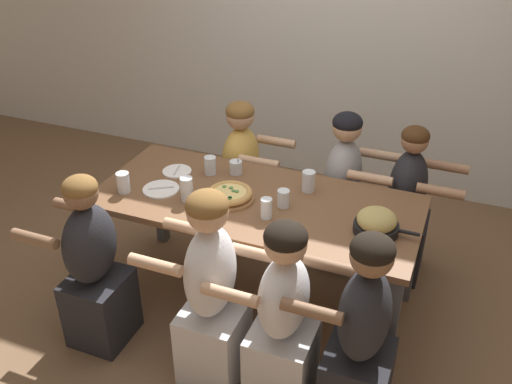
{
  "coord_description": "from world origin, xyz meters",
  "views": [
    {
      "loc": [
        1.07,
        -2.66,
        2.48
      ],
      "look_at": [
        0.0,
        0.0,
        0.8
      ],
      "focal_mm": 40.0,
      "sensor_mm": 36.0,
      "label": 1
    }
  ],
  "objects_px": {
    "skillet_bowl": "(377,223)",
    "pizza_board_main": "(230,195)",
    "cocktail_glass_blue": "(236,168)",
    "diner_near_left": "(94,270)",
    "drinking_glass_c": "(187,189)",
    "diner_near_center": "(211,295)",
    "empty_plate_b": "(161,189)",
    "drinking_glass_d": "(308,181)",
    "drinking_glass_b": "(266,209)",
    "empty_plate_a": "(177,171)",
    "drinking_glass_a": "(123,184)",
    "diner_far_right": "(405,211)",
    "diner_near_right": "(360,340)",
    "diner_far_midleft": "(242,178)",
    "diner_near_midright": "(282,321)",
    "drinking_glass_f": "(210,165)",
    "drinking_glass_e": "(283,198)",
    "diner_far_midright": "(342,196)"
  },
  "relations": [
    {
      "from": "diner_near_midright",
      "to": "drinking_glass_e",
      "type": "bearing_deg",
      "value": 19.66
    },
    {
      "from": "empty_plate_b",
      "to": "diner_far_midleft",
      "type": "xyz_separation_m",
      "value": [
        0.2,
        0.76,
        -0.27
      ]
    },
    {
      "from": "empty_plate_b",
      "to": "drinking_glass_d",
      "type": "relative_size",
      "value": 1.71
    },
    {
      "from": "drinking_glass_c",
      "to": "diner_far_right",
      "type": "distance_m",
      "value": 1.45
    },
    {
      "from": "diner_near_left",
      "to": "diner_far_midleft",
      "type": "height_order",
      "value": "diner_near_left"
    },
    {
      "from": "drinking_glass_e",
      "to": "drinking_glass_f",
      "type": "xyz_separation_m",
      "value": [
        -0.56,
        0.2,
        0.01
      ]
    },
    {
      "from": "skillet_bowl",
      "to": "drinking_glass_a",
      "type": "xyz_separation_m",
      "value": [
        -1.49,
        -0.13,
        -0.0
      ]
    },
    {
      "from": "cocktail_glass_blue",
      "to": "drinking_glass_a",
      "type": "height_order",
      "value": "drinking_glass_a"
    },
    {
      "from": "diner_far_midleft",
      "to": "diner_near_midright",
      "type": "bearing_deg",
      "value": 30.85
    },
    {
      "from": "diner_far_right",
      "to": "empty_plate_b",
      "type": "bearing_deg",
      "value": -60.99
    },
    {
      "from": "empty_plate_b",
      "to": "drinking_glass_c",
      "type": "height_order",
      "value": "drinking_glass_c"
    },
    {
      "from": "empty_plate_a",
      "to": "empty_plate_b",
      "type": "relative_size",
      "value": 0.84
    },
    {
      "from": "empty_plate_b",
      "to": "diner_near_center",
      "type": "xyz_separation_m",
      "value": [
        0.58,
        -0.53,
        -0.22
      ]
    },
    {
      "from": "drinking_glass_c",
      "to": "diner_near_center",
      "type": "relative_size",
      "value": 0.13
    },
    {
      "from": "empty_plate_b",
      "to": "diner_far_midright",
      "type": "distance_m",
      "value": 1.24
    },
    {
      "from": "diner_near_left",
      "to": "diner_near_center",
      "type": "xyz_separation_m",
      "value": [
        0.73,
        0.0,
        0.04
      ]
    },
    {
      "from": "diner_far_right",
      "to": "diner_far_midleft",
      "type": "xyz_separation_m",
      "value": [
        -1.17,
        0.0,
        0.0
      ]
    },
    {
      "from": "empty_plate_a",
      "to": "drinking_glass_f",
      "type": "bearing_deg",
      "value": 17.26
    },
    {
      "from": "drinking_glass_e",
      "to": "drinking_glass_a",
      "type": "bearing_deg",
      "value": -168.22
    },
    {
      "from": "diner_near_center",
      "to": "diner_far_midright",
      "type": "height_order",
      "value": "diner_near_center"
    },
    {
      "from": "pizza_board_main",
      "to": "drinking_glass_d",
      "type": "distance_m",
      "value": 0.48
    },
    {
      "from": "skillet_bowl",
      "to": "pizza_board_main",
      "type": "bearing_deg",
      "value": 178.78
    },
    {
      "from": "diner_near_right",
      "to": "diner_near_center",
      "type": "height_order",
      "value": "diner_near_center"
    },
    {
      "from": "empty_plate_b",
      "to": "diner_near_right",
      "type": "distance_m",
      "value": 1.48
    },
    {
      "from": "pizza_board_main",
      "to": "diner_far_right",
      "type": "height_order",
      "value": "diner_far_right"
    },
    {
      "from": "drinking_glass_c",
      "to": "drinking_glass_f",
      "type": "xyz_separation_m",
      "value": [
        -0.02,
        0.34,
        -0.02
      ]
    },
    {
      "from": "drinking_glass_d",
      "to": "diner_far_midleft",
      "type": "xyz_separation_m",
      "value": [
        -0.62,
        0.43,
        -0.33
      ]
    },
    {
      "from": "drinking_glass_b",
      "to": "diner_near_right",
      "type": "height_order",
      "value": "diner_near_right"
    },
    {
      "from": "empty_plate_b",
      "to": "diner_far_midright",
      "type": "bearing_deg",
      "value": 38.83
    },
    {
      "from": "drinking_glass_c",
      "to": "drinking_glass_e",
      "type": "bearing_deg",
      "value": 14.72
    },
    {
      "from": "drinking_glass_c",
      "to": "diner_near_center",
      "type": "distance_m",
      "value": 0.68
    },
    {
      "from": "diner_near_left",
      "to": "diner_near_center",
      "type": "relative_size",
      "value": 0.94
    },
    {
      "from": "skillet_bowl",
      "to": "drinking_glass_a",
      "type": "distance_m",
      "value": 1.49
    },
    {
      "from": "drinking_glass_a",
      "to": "diner_near_midright",
      "type": "xyz_separation_m",
      "value": [
        1.17,
        -0.43,
        -0.31
      ]
    },
    {
      "from": "empty_plate_b",
      "to": "diner_far_right",
      "type": "height_order",
      "value": "diner_far_right"
    },
    {
      "from": "drinking_glass_f",
      "to": "diner_far_midleft",
      "type": "bearing_deg",
      "value": 88.09
    },
    {
      "from": "drinking_glass_f",
      "to": "drinking_glass_d",
      "type": "bearing_deg",
      "value": 2.01
    },
    {
      "from": "diner_near_center",
      "to": "diner_near_right",
      "type": "bearing_deg",
      "value": -90.0
    },
    {
      "from": "drinking_glass_f",
      "to": "diner_far_midleft",
      "type": "relative_size",
      "value": 0.11
    },
    {
      "from": "empty_plate_b",
      "to": "diner_near_right",
      "type": "height_order",
      "value": "diner_near_right"
    },
    {
      "from": "drinking_glass_b",
      "to": "diner_near_left",
      "type": "height_order",
      "value": "diner_near_left"
    },
    {
      "from": "diner_near_left",
      "to": "diner_near_midright",
      "type": "bearing_deg",
      "value": -90.0
    },
    {
      "from": "skillet_bowl",
      "to": "diner_near_midright",
      "type": "height_order",
      "value": "diner_near_midright"
    },
    {
      "from": "diner_near_left",
      "to": "diner_near_midright",
      "type": "relative_size",
      "value": 1.01
    },
    {
      "from": "empty_plate_a",
      "to": "diner_far_midleft",
      "type": "height_order",
      "value": "diner_far_midleft"
    },
    {
      "from": "drinking_glass_f",
      "to": "diner_near_left",
      "type": "height_order",
      "value": "diner_near_left"
    },
    {
      "from": "drinking_glass_a",
      "to": "diner_far_right",
      "type": "bearing_deg",
      "value": 28.68
    },
    {
      "from": "empty_plate_b",
      "to": "diner_far_right",
      "type": "xyz_separation_m",
      "value": [
        1.37,
        0.76,
        -0.27
      ]
    },
    {
      "from": "empty_plate_b",
      "to": "drinking_glass_e",
      "type": "height_order",
      "value": "drinking_glass_e"
    },
    {
      "from": "cocktail_glass_blue",
      "to": "diner_near_left",
      "type": "bearing_deg",
      "value": -118.28
    }
  ]
}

